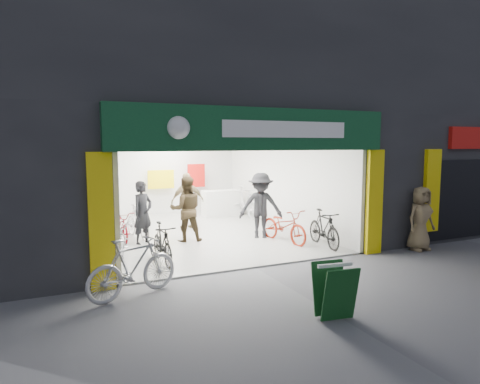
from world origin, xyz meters
TOP-DOWN VIEW (x-y plane):
  - ground at (0.00, 0.00)m, footprint 60.00×60.00m
  - building at (0.91, 4.99)m, footprint 17.00×10.27m
  - bike_left_front at (-2.50, 2.57)m, footprint 0.74×1.76m
  - bike_left_midfront at (-1.80, 1.18)m, footprint 0.45×1.58m
  - bike_left_midback at (-2.24, 4.06)m, footprint 0.61×1.63m
  - bike_left_back at (-1.80, 4.01)m, footprint 0.76×1.70m
  - bike_right_front at (2.50, 0.97)m, footprint 0.70×1.72m
  - bike_right_mid at (1.80, 1.86)m, footprint 0.93×1.90m
  - bike_right_back at (2.50, 5.89)m, footprint 0.58×1.96m
  - parked_bike at (-2.80, -0.66)m, footprint 1.88×1.12m
  - customer_a at (-1.80, 3.26)m, footprint 0.76×0.69m
  - customer_b at (-0.64, 3.07)m, footprint 1.02×0.86m
  - customer_c at (1.44, 2.56)m, footprint 1.41×1.13m
  - customer_d at (-0.06, 4.77)m, footprint 1.07×0.46m
  - pedestrian_near at (4.59, -0.30)m, footprint 0.81×0.53m
  - sandwich_board at (-0.12, -2.97)m, footprint 0.63×0.65m

SIDE VIEW (x-z plane):
  - ground at x=0.00m, z-range 0.00..0.00m
  - bike_left_midback at x=-2.24m, z-range 0.00..0.85m
  - bike_left_front at x=-2.50m, z-range 0.00..0.90m
  - bike_left_midfront at x=-1.80m, z-range 0.00..0.95m
  - sandwich_board at x=-0.12m, z-range 0.04..0.91m
  - bike_right_mid at x=1.80m, z-range 0.00..0.96m
  - bike_left_back at x=-1.80m, z-range 0.00..0.99m
  - bike_right_front at x=2.50m, z-range 0.00..1.00m
  - parked_bike at x=-2.80m, z-range 0.00..1.09m
  - bike_right_back at x=2.50m, z-range 0.00..1.18m
  - pedestrian_near at x=4.59m, z-range 0.00..1.65m
  - customer_a at x=-1.80m, z-range 0.00..1.74m
  - customer_d at x=-0.06m, z-range 0.00..1.82m
  - customer_b at x=-0.64m, z-range 0.00..1.85m
  - customer_c at x=1.44m, z-range 0.00..1.92m
  - building at x=0.91m, z-range 0.31..8.31m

